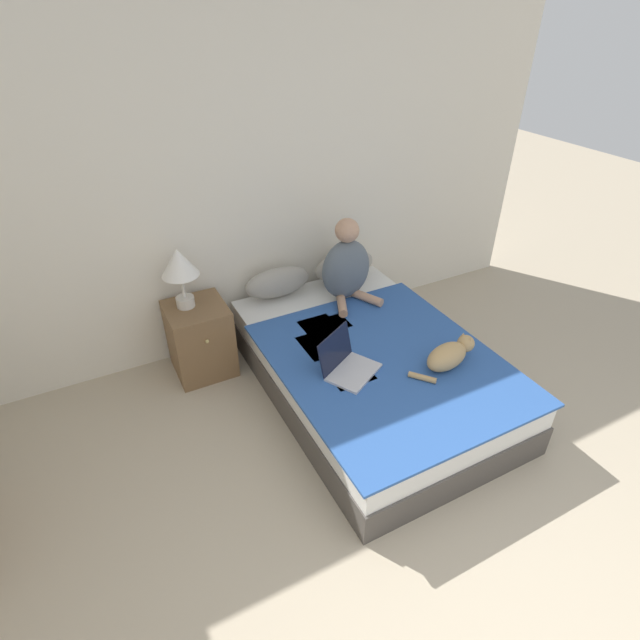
# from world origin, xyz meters

# --- Properties ---
(wall_back) EXTENTS (5.67, 0.05, 2.55)m
(wall_back) POSITION_xyz_m (0.00, 3.23, 1.27)
(wall_back) COLOR silver
(wall_back) RESTS_ON ground_plane
(bed) EXTENTS (1.44, 2.14, 0.43)m
(bed) POSITION_xyz_m (0.56, 2.09, 0.21)
(bed) COLOR #4C4742
(bed) RESTS_ON ground_plane
(pillow_near) EXTENTS (0.56, 0.21, 0.25)m
(pillow_near) POSITION_xyz_m (0.24, 3.03, 0.56)
(pillow_near) COLOR gray
(pillow_near) RESTS_ON bed
(pillow_far) EXTENTS (0.56, 0.21, 0.25)m
(pillow_far) POSITION_xyz_m (0.87, 3.03, 0.56)
(pillow_far) COLOR gray
(pillow_far) RESTS_ON bed
(person_sitting) EXTENTS (0.41, 0.41, 0.68)m
(person_sitting) POSITION_xyz_m (0.73, 2.76, 0.71)
(person_sitting) COLOR slate
(person_sitting) RESTS_ON bed
(cat_tabby) EXTENTS (0.53, 0.23, 0.18)m
(cat_tabby) POSITION_xyz_m (0.89, 1.66, 0.52)
(cat_tabby) COLOR tan
(cat_tabby) RESTS_ON bed
(laptop_open) EXTENTS (0.45, 0.43, 0.26)m
(laptop_open) POSITION_xyz_m (0.26, 1.93, 0.49)
(laptop_open) COLOR #B7B7BC
(laptop_open) RESTS_ON bed
(nightstand) EXTENTS (0.44, 0.47, 0.58)m
(nightstand) POSITION_xyz_m (-0.46, 2.93, 0.29)
(nightstand) COLOR brown
(nightstand) RESTS_ON ground_plane
(table_lamp) EXTENTS (0.27, 0.27, 0.47)m
(table_lamp) POSITION_xyz_m (-0.52, 2.98, 0.92)
(table_lamp) COLOR beige
(table_lamp) RESTS_ON nightstand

